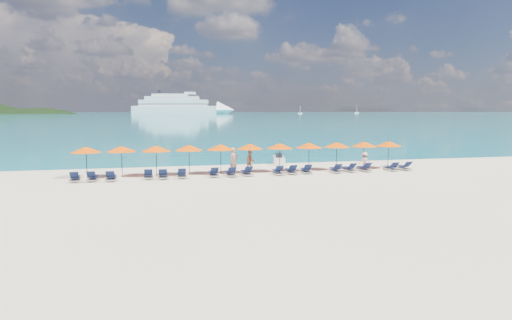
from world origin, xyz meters
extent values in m
plane|color=beige|center=(0.00, 0.00, 0.00)|extent=(1400.00, 1400.00, 0.00)
cube|color=#1FA9B2|center=(0.00, 660.00, 0.01)|extent=(1600.00, 1300.00, 0.01)
ellipsoid|color=black|center=(-150.00, 560.00, -35.00)|extent=(162.00, 126.00, 85.50)
cube|color=white|center=(17.32, 528.40, 4.89)|extent=(108.72, 49.68, 9.79)
cone|color=white|center=(79.18, 509.84, 4.89)|extent=(26.81, 26.81, 21.53)
cube|color=white|center=(15.44, 528.96, 13.70)|extent=(87.26, 40.68, 7.83)
cube|color=white|center=(13.57, 529.53, 19.57)|extent=(68.14, 33.24, 4.89)
cube|color=white|center=(11.70, 530.09, 23.48)|extent=(46.67, 24.24, 3.42)
cube|color=black|center=(15.44, 528.96, 12.23)|extent=(88.34, 41.18, 0.88)
cube|color=black|center=(15.44, 528.96, 15.66)|extent=(86.17, 40.18, 0.88)
cylinder|color=black|center=(-1.24, 533.97, 27.40)|extent=(4.31, 4.31, 5.38)
cube|color=white|center=(176.05, 504.42, 0.71)|extent=(5.30, 1.77, 1.41)
cylinder|color=white|center=(176.05, 504.42, 5.30)|extent=(0.32, 0.32, 8.83)
cube|color=white|center=(269.37, 531.17, 0.81)|extent=(6.07, 2.02, 1.62)
cylinder|color=white|center=(269.37, 531.17, 6.07)|extent=(0.36, 0.36, 10.12)
cube|color=silver|center=(3.67, 9.83, 0.32)|extent=(1.44, 2.67, 0.58)
cube|color=black|center=(3.62, 9.62, 0.74)|extent=(0.73, 1.14, 0.37)
cylinder|color=black|center=(3.79, 10.45, 0.90)|extent=(0.58, 0.18, 0.06)
imported|color=tan|center=(-1.31, 4.68, 0.99)|extent=(0.86, 0.77, 1.97)
imported|color=tan|center=(0.08, 5.22, 0.83)|extent=(0.82, 0.50, 1.65)
imported|color=tan|center=(8.91, 3.84, 0.75)|extent=(1.07, 0.83, 1.50)
cylinder|color=black|center=(-11.67, 4.92, 1.10)|extent=(0.05, 0.05, 2.20)
cone|color=#F24D00|center=(-11.67, 4.92, 2.02)|extent=(2.10, 2.10, 0.42)
sphere|color=black|center=(-11.67, 4.92, 2.24)|extent=(0.08, 0.08, 0.08)
cylinder|color=black|center=(-9.32, 4.96, 1.10)|extent=(0.05, 0.05, 2.20)
cone|color=#F24D00|center=(-9.32, 4.96, 2.02)|extent=(2.10, 2.10, 0.42)
sphere|color=black|center=(-9.32, 4.96, 2.24)|extent=(0.08, 0.08, 0.08)
cylinder|color=black|center=(-6.93, 4.74, 1.10)|extent=(0.05, 0.05, 2.20)
cone|color=#F24D00|center=(-6.93, 4.74, 2.02)|extent=(2.10, 2.10, 0.42)
sphere|color=black|center=(-6.93, 4.74, 2.24)|extent=(0.08, 0.08, 0.08)
cylinder|color=black|center=(-4.59, 4.89, 1.10)|extent=(0.05, 0.05, 2.20)
cone|color=#F24D00|center=(-4.59, 4.89, 2.02)|extent=(2.10, 2.10, 0.42)
sphere|color=black|center=(-4.59, 4.89, 2.24)|extent=(0.08, 0.08, 0.08)
cylinder|color=black|center=(-2.26, 4.83, 1.10)|extent=(0.05, 0.05, 2.20)
cone|color=#F24D00|center=(-2.26, 4.83, 2.02)|extent=(2.10, 2.10, 0.42)
sphere|color=black|center=(-2.26, 4.83, 2.24)|extent=(0.08, 0.08, 0.08)
cylinder|color=black|center=(-0.03, 4.91, 1.10)|extent=(0.05, 0.05, 2.20)
cone|color=#F24D00|center=(-0.03, 4.91, 2.02)|extent=(2.10, 2.10, 0.42)
sphere|color=black|center=(-0.03, 4.91, 2.24)|extent=(0.08, 0.08, 0.08)
cylinder|color=black|center=(2.32, 4.90, 1.10)|extent=(0.05, 0.05, 2.20)
cone|color=#F24D00|center=(2.32, 4.90, 2.02)|extent=(2.10, 2.10, 0.42)
sphere|color=black|center=(2.32, 4.90, 2.24)|extent=(0.08, 0.08, 0.08)
cylinder|color=black|center=(4.69, 4.89, 1.10)|extent=(0.05, 0.05, 2.20)
cone|color=#F24D00|center=(4.69, 4.89, 2.02)|extent=(2.10, 2.10, 0.42)
sphere|color=black|center=(4.69, 4.89, 2.24)|extent=(0.08, 0.08, 0.08)
cylinder|color=black|center=(7.03, 4.94, 1.10)|extent=(0.05, 0.05, 2.20)
cone|color=#F24D00|center=(7.03, 4.94, 2.02)|extent=(2.10, 2.10, 0.42)
sphere|color=black|center=(7.03, 4.94, 2.24)|extent=(0.08, 0.08, 0.08)
cylinder|color=black|center=(9.37, 4.91, 1.10)|extent=(0.05, 0.05, 2.20)
cone|color=#F24D00|center=(9.37, 4.91, 2.02)|extent=(2.10, 2.10, 0.42)
sphere|color=black|center=(9.37, 4.91, 2.24)|extent=(0.08, 0.08, 0.08)
cylinder|color=black|center=(11.55, 4.90, 1.10)|extent=(0.05, 0.05, 2.20)
cone|color=#F24D00|center=(11.55, 4.90, 2.02)|extent=(2.10, 2.10, 0.42)
sphere|color=black|center=(11.55, 4.90, 2.24)|extent=(0.08, 0.08, 0.08)
cube|color=silver|center=(-12.24, 3.69, 0.14)|extent=(0.76, 1.75, 0.06)
cube|color=#0C1433|center=(-12.26, 3.94, 0.30)|extent=(0.64, 1.14, 0.04)
cube|color=#0C1433|center=(-12.19, 3.14, 0.55)|extent=(0.59, 0.58, 0.43)
cube|color=silver|center=(-11.12, 3.69, 0.14)|extent=(0.69, 1.72, 0.06)
cube|color=#0C1433|center=(-11.11, 3.94, 0.30)|extent=(0.59, 1.12, 0.04)
cube|color=#0C1433|center=(-11.14, 3.14, 0.55)|extent=(0.57, 0.56, 0.43)
cube|color=silver|center=(-9.94, 3.50, 0.14)|extent=(0.63, 1.70, 0.06)
cube|color=#0C1433|center=(-9.94, 3.75, 0.30)|extent=(0.55, 1.10, 0.04)
cube|color=#0C1433|center=(-9.93, 2.95, 0.55)|extent=(0.55, 0.54, 0.43)
cube|color=silver|center=(-7.50, 3.86, 0.14)|extent=(0.67, 1.72, 0.06)
cube|color=#0C1433|center=(-7.51, 4.11, 0.30)|extent=(0.58, 1.11, 0.04)
cube|color=#0C1433|center=(-7.49, 3.31, 0.55)|extent=(0.56, 0.55, 0.43)
cube|color=silver|center=(-6.49, 3.66, 0.14)|extent=(0.71, 1.73, 0.06)
cube|color=#0C1433|center=(-6.47, 3.91, 0.30)|extent=(0.61, 1.13, 0.04)
cube|color=#0C1433|center=(-6.52, 3.11, 0.55)|extent=(0.58, 0.57, 0.43)
cube|color=silver|center=(-5.22, 3.70, 0.14)|extent=(0.63, 1.70, 0.06)
cube|color=#0C1433|center=(-5.22, 3.95, 0.30)|extent=(0.56, 1.10, 0.04)
cube|color=#0C1433|center=(-5.22, 3.15, 0.55)|extent=(0.55, 0.54, 0.43)
cube|color=silver|center=(-2.96, 3.73, 0.14)|extent=(0.62, 1.70, 0.06)
cube|color=#0C1433|center=(-2.96, 3.98, 0.30)|extent=(0.55, 1.10, 0.04)
cube|color=#0C1433|center=(-2.96, 3.18, 0.55)|extent=(0.55, 0.54, 0.43)
cube|color=silver|center=(-1.75, 3.57, 0.14)|extent=(0.66, 1.71, 0.06)
cube|color=#0C1433|center=(-1.76, 3.82, 0.30)|extent=(0.57, 1.11, 0.04)
cube|color=#0C1433|center=(-1.74, 3.02, 0.55)|extent=(0.56, 0.55, 0.43)
cube|color=silver|center=(-0.55, 3.68, 0.14)|extent=(0.71, 1.73, 0.06)
cube|color=#0C1433|center=(-0.57, 3.93, 0.30)|extent=(0.61, 1.13, 0.04)
cube|color=#0C1433|center=(-0.52, 3.13, 0.55)|extent=(0.58, 0.57, 0.43)
cube|color=silver|center=(1.77, 3.57, 0.14)|extent=(0.68, 1.72, 0.06)
cube|color=#0C1433|center=(1.78, 3.82, 0.30)|extent=(0.59, 1.12, 0.04)
cube|color=#0C1433|center=(1.75, 3.02, 0.55)|extent=(0.57, 0.56, 0.43)
cube|color=silver|center=(2.85, 3.73, 0.14)|extent=(0.69, 1.73, 0.06)
cube|color=#0C1433|center=(2.86, 3.98, 0.30)|extent=(0.60, 1.12, 0.04)
cube|color=#0C1433|center=(2.83, 3.18, 0.55)|extent=(0.57, 0.56, 0.43)
cube|color=silver|center=(4.06, 3.79, 0.14)|extent=(0.77, 1.75, 0.06)
cube|color=#0C1433|center=(4.08, 4.04, 0.30)|extent=(0.65, 1.14, 0.04)
cube|color=#0C1433|center=(4.01, 3.24, 0.55)|extent=(0.60, 0.58, 0.43)
cube|color=silver|center=(6.37, 3.56, 0.14)|extent=(0.79, 1.76, 0.06)
cube|color=#0C1433|center=(6.39, 3.81, 0.30)|extent=(0.66, 1.15, 0.04)
cube|color=#0C1433|center=(6.31, 3.01, 0.55)|extent=(0.60, 0.59, 0.43)
cube|color=silver|center=(7.54, 3.76, 0.14)|extent=(0.74, 1.74, 0.06)
cube|color=#0C1433|center=(7.53, 4.01, 0.30)|extent=(0.63, 1.14, 0.04)
cube|color=#0C1433|center=(7.59, 3.21, 0.55)|extent=(0.59, 0.58, 0.43)
cube|color=silver|center=(8.83, 3.72, 0.14)|extent=(0.65, 1.71, 0.06)
cube|color=#0C1433|center=(8.84, 3.97, 0.30)|extent=(0.57, 1.11, 0.04)
cube|color=#0C1433|center=(8.82, 3.17, 0.55)|extent=(0.56, 0.55, 0.43)
cube|color=silver|center=(11.03, 3.51, 0.14)|extent=(0.70, 1.73, 0.06)
cube|color=#0C1433|center=(11.04, 3.76, 0.30)|extent=(0.60, 1.13, 0.04)
cube|color=#0C1433|center=(11.00, 2.96, 0.55)|extent=(0.58, 0.56, 0.43)
cube|color=silver|center=(12.22, 3.63, 0.14)|extent=(0.63, 1.70, 0.06)
cube|color=#0C1433|center=(12.22, 3.88, 0.30)|extent=(0.56, 1.10, 0.04)
cube|color=#0C1433|center=(12.22, 3.08, 0.55)|extent=(0.55, 0.54, 0.43)
camera|label=1|loc=(-6.88, -26.47, 4.74)|focal=30.00mm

